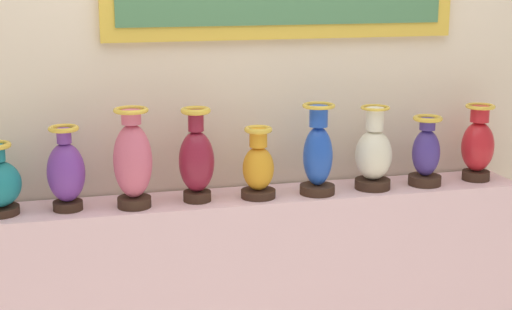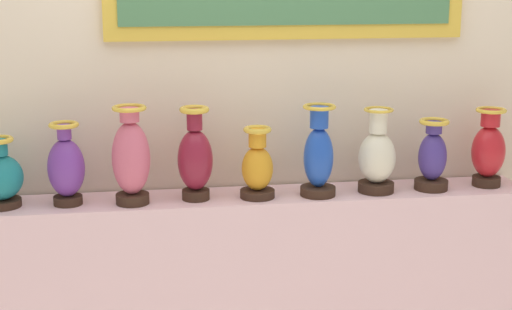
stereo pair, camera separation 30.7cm
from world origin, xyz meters
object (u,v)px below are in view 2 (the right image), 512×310
Objects in this scene: vase_teal at (0,177)px; vase_crimson at (488,150)px; vase_ivory at (377,158)px; vase_burgundy at (195,158)px; vase_sapphire at (318,156)px; vase_amber at (257,167)px; vase_violet at (66,167)px; vase_rose at (131,158)px; vase_indigo at (432,158)px.

vase_crimson is (2.05, 0.00, 0.04)m from vase_teal.
vase_ivory is at bearing -0.67° from vase_teal.
vase_sapphire is at bearing -2.40° from vase_burgundy.
vase_sapphire reaches higher than vase_amber.
vase_rose is at bearing -6.10° from vase_violet.
vase_rose is 0.52m from vase_amber.
vase_amber is 1.02m from vase_crimson.
vase_sapphire is (1.28, -0.03, 0.05)m from vase_teal.
vase_amber is at bearing -179.40° from vase_indigo.
vase_rose reaches higher than vase_amber.
vase_indigo is (0.50, 0.02, -0.03)m from vase_sapphire.
vase_sapphire is at bearing -178.18° from vase_indigo.
vase_sapphire is at bearing -1.52° from vase_violet.
vase_teal is at bearing 176.14° from vase_rose.
vase_violet is at bearing -179.74° from vase_crimson.
vase_burgundy is at bearing 177.60° from vase_sapphire.
vase_burgundy is 1.28m from vase_crimson.
vase_violet is at bearing -1.60° from vase_teal.
vase_violet is 0.93× the size of vase_ivory.
vase_ivory is at bearing 3.66° from vase_sapphire.
vase_crimson is (1.53, 0.04, -0.03)m from vase_rose.
vase_crimson is at bearing 1.33° from vase_rose.
vase_violet is 0.26m from vase_rose.
vase_teal is 0.95× the size of vase_amber.
vase_sapphire reaches higher than vase_ivory.
vase_rose is at bearing -179.98° from vase_sapphire.
vase_ivory is (0.77, -0.00, -0.03)m from vase_burgundy.
vase_sapphire is at bearing -1.80° from vase_amber.
vase_rose reaches higher than vase_burgundy.
vase_burgundy is at bearing -179.37° from vase_crimson.
vase_ivory is (0.26, 0.02, -0.02)m from vase_sapphire.
vase_crimson is at bearing 1.54° from vase_amber.
vase_crimson is (0.51, 0.02, 0.01)m from vase_ivory.
vase_ivory is at bearing -0.37° from vase_burgundy.
vase_crimson is at bearing 0.03° from vase_teal.
vase_teal is at bearing 179.41° from vase_indigo.
vase_indigo reaches higher than vase_amber.
vase_sapphire is at bearing -176.34° from vase_ivory.
vase_rose reaches higher than vase_indigo.
vase_ivory reaches higher than vase_amber.
vase_amber is (0.77, -0.02, -0.02)m from vase_violet.
vase_crimson reaches higher than vase_teal.
vase_rose is 1.53m from vase_crimson.
vase_sapphire is 0.77m from vase_crimson.
vase_amber is 0.76m from vase_indigo.
vase_violet reaches higher than vase_indigo.
vase_amber is (1.03, -0.03, 0.01)m from vase_teal.
vase_crimson is at bearing 4.25° from vase_indigo.
vase_ivory reaches higher than vase_indigo.
vase_sapphire is (0.77, 0.00, -0.02)m from vase_rose.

